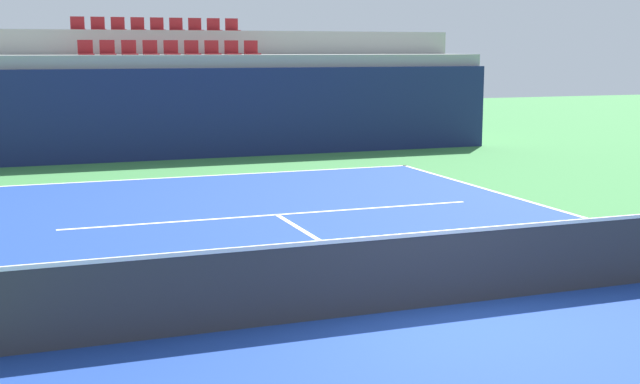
% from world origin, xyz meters
% --- Properties ---
extents(ground_plane, '(80.00, 80.00, 0.00)m').
position_xyz_m(ground_plane, '(0.00, 0.00, 0.00)').
color(ground_plane, '#387A3D').
extents(court_surface, '(11.00, 24.00, 0.01)m').
position_xyz_m(court_surface, '(0.00, 0.00, 0.01)').
color(court_surface, navy).
rests_on(court_surface, ground_plane).
extents(baseline_far, '(11.00, 0.10, 0.00)m').
position_xyz_m(baseline_far, '(0.00, 11.95, 0.01)').
color(baseline_far, white).
rests_on(baseline_far, court_surface).
extents(service_line_far, '(8.26, 0.10, 0.00)m').
position_xyz_m(service_line_far, '(0.00, 6.40, 0.01)').
color(service_line_far, white).
rests_on(service_line_far, court_surface).
extents(centre_service_line, '(0.10, 6.40, 0.00)m').
position_xyz_m(centre_service_line, '(0.00, 3.20, 0.01)').
color(centre_service_line, white).
rests_on(centre_service_line, court_surface).
extents(back_wall, '(20.04, 0.30, 2.65)m').
position_xyz_m(back_wall, '(0.00, 15.63, 1.32)').
color(back_wall, navy).
rests_on(back_wall, ground_plane).
extents(stands_tier_lower, '(20.04, 2.40, 3.03)m').
position_xyz_m(stands_tier_lower, '(0.00, 16.98, 1.52)').
color(stands_tier_lower, '#9E9E99').
rests_on(stands_tier_lower, ground_plane).
extents(stands_tier_upper, '(20.04, 2.40, 3.79)m').
position_xyz_m(stands_tier_upper, '(0.00, 19.38, 1.90)').
color(stands_tier_upper, '#9E9E99').
rests_on(stands_tier_upper, ground_plane).
extents(seating_row_lower, '(5.52, 0.44, 0.44)m').
position_xyz_m(seating_row_lower, '(-0.00, 17.08, 3.16)').
color(seating_row_lower, maroon).
rests_on(seating_row_lower, stands_tier_lower).
extents(seating_row_upper, '(5.52, 0.44, 0.44)m').
position_xyz_m(seating_row_upper, '(-0.00, 19.48, 3.92)').
color(seating_row_upper, maroon).
rests_on(seating_row_upper, stands_tier_upper).
extents(tennis_net, '(11.08, 0.08, 1.07)m').
position_xyz_m(tennis_net, '(0.00, 0.00, 0.51)').
color(tennis_net, black).
rests_on(tennis_net, court_surface).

